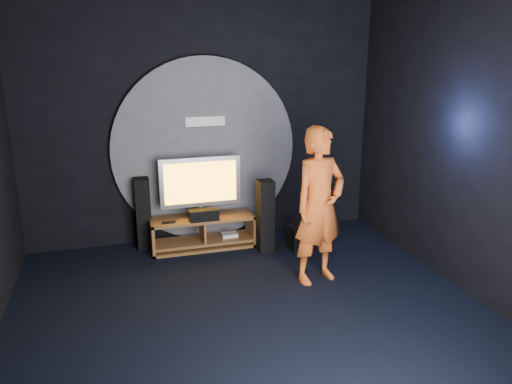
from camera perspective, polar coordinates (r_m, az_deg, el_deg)
The scene contains 13 objects.
floor at distance 5.33m, azimuth -0.26°, elevation -14.31°, with size 5.00×5.00×0.00m, color black.
back_wall at distance 7.09m, azimuth -6.01°, elevation 8.40°, with size 5.00×0.04×3.50m, color black.
front_wall at distance 2.49m, azimuth 16.15°, elevation -7.18°, with size 5.00×0.04×3.50m, color black.
right_wall at distance 5.88m, azimuth 23.91°, elevation 5.48°, with size 0.04×5.00×3.50m, color black.
wall_disc_panel at distance 7.11m, azimuth -5.82°, elevation 4.76°, with size 2.60×0.11×2.60m.
media_console at distance 7.02m, azimuth -6.05°, elevation -4.81°, with size 1.43×0.45×0.45m.
tv at distance 6.86m, azimuth -6.38°, elevation 0.90°, with size 1.11×0.22×0.83m.
center_speaker at distance 6.77m, azimuth -5.96°, elevation -2.64°, with size 0.40×0.15×0.15m, color black.
remote at distance 6.75m, azimuth -9.93°, elevation -3.43°, with size 0.18×0.05×0.02m, color black.
tower_speaker_left at distance 7.03m, azimuth -12.76°, elevation -2.43°, with size 0.20×0.22×1.00m, color black.
tower_speaker_right at distance 6.76m, azimuth 1.10°, elevation -2.80°, with size 0.20×0.22×1.00m, color black.
subwoofer at distance 7.00m, azimuth 5.08°, elevation -5.15°, with size 0.29×0.29×0.32m, color black.
player at distance 5.84m, azimuth 7.26°, elevation -1.59°, with size 0.68×0.45×1.86m, color orange.
Camera 1 is at (-1.28, -4.40, 2.71)m, focal length 35.00 mm.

